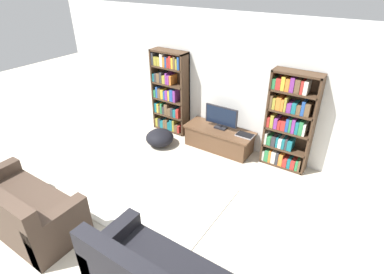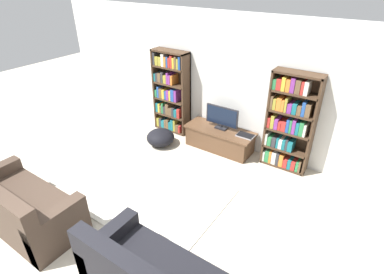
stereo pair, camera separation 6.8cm
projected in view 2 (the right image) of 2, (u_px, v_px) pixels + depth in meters
wall_back at (229, 83)px, 5.79m from camera, size 8.80×0.06×2.60m
bookshelf_left at (171, 93)px, 6.49m from camera, size 0.82×0.30×1.80m
bookshelf_right at (289, 123)px, 5.22m from camera, size 0.82×0.30×1.80m
tv_stand at (220, 139)px, 6.06m from camera, size 1.41×0.54×0.44m
television at (222, 117)px, 5.87m from camera, size 0.69×0.16×0.47m
laptop at (245, 136)px, 5.71m from camera, size 0.33×0.22×0.03m
area_rug at (153, 196)px, 4.86m from camera, size 2.20×1.79×0.02m
couch_left_sectional at (22, 208)px, 4.19m from camera, size 1.76×0.82×0.89m
beanbag_ottoman at (161, 137)px, 6.22m from camera, size 0.58×0.58×0.33m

